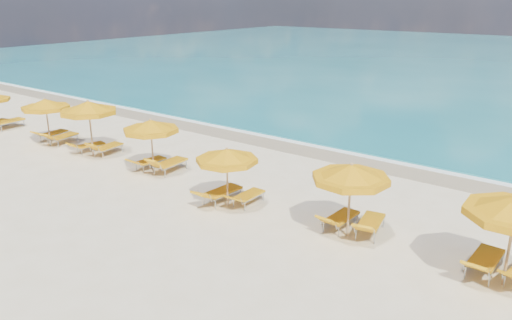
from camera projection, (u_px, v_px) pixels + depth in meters
The scene contains 21 objects.
ground_plane at pixel (230, 203), 17.68m from camera, with size 120.00×120.00×0.00m, color beige.
wet_sand_band at pixel (332, 153), 23.27m from camera, with size 120.00×2.60×0.01m, color tan.
foam_line at pixel (341, 149), 23.88m from camera, with size 120.00×1.20×0.03m, color white.
whitecap_near at pixel (323, 103), 33.98m from camera, with size 14.00×0.36×0.05m, color white.
umbrella_1 at pixel (45, 105), 24.10m from camera, with size 2.42×2.42×2.30m.
umbrella_2 at pixel (88, 108), 22.34m from camera, with size 3.13×3.13×2.57m.
umbrella_3 at pixel (151, 127), 20.09m from camera, with size 2.64×2.64×2.30m.
umbrella_4 at pixel (227, 156), 16.77m from camera, with size 2.54×2.54×2.16m.
umbrella_5 at pixel (351, 174), 14.62m from camera, with size 2.87×2.87×2.36m.
lounger_0_right at pixel (9, 124), 27.43m from camera, with size 0.80×2.03×0.93m.
lounger_1_left at pixel (53, 136), 25.25m from camera, with size 0.82×1.89×0.71m.
lounger_1_right at pixel (63, 139), 24.64m from camera, with size 0.90×1.94×0.78m.
lounger_2_left at pixel (90, 148), 23.36m from camera, with size 0.87×1.76×0.62m.
lounger_2_right at pixel (108, 150), 22.95m from camera, with size 0.83×1.87×0.82m.
lounger_3_left at pixel (150, 164), 21.08m from camera, with size 0.69×1.78×0.67m.
lounger_3_right at pixel (170, 167), 20.64m from camera, with size 0.79×2.01×0.90m.
lounger_4_left at pixel (221, 196), 17.66m from camera, with size 0.77×2.03×0.73m.
lounger_4_right at pixel (248, 199), 17.46m from camera, with size 0.59×1.73×0.64m.
lounger_5_left at pixel (340, 222), 15.66m from camera, with size 0.67×1.84×0.77m.
lounger_5_right at pixel (370, 227), 15.27m from camera, with size 0.99×2.00×0.81m.
lounger_6_left at pixel (484, 265), 13.13m from camera, with size 0.71×2.02×0.81m.
Camera 1 is at (10.59, -12.43, 6.99)m, focal length 35.00 mm.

